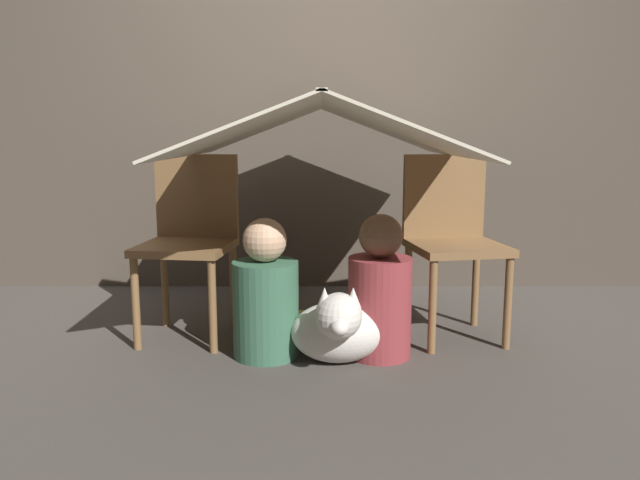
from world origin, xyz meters
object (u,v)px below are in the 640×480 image
at_px(chair_left, 189,235).
at_px(person_front, 264,298).
at_px(dog, 337,328).
at_px(person_second, 378,295).
at_px(chair_right, 450,235).

bearing_deg(chair_left, person_front, -31.53).
relative_size(chair_left, dog, 2.11).
bearing_deg(chair_left, dog, -23.62).
distance_m(chair_left, person_front, 0.54).
height_order(chair_left, person_second, chair_left).
bearing_deg(person_second, chair_right, 39.27).
height_order(chair_left, dog, chair_left).
distance_m(person_front, dog, 0.35).
distance_m(chair_left, dog, 0.87).
relative_size(person_front, dog, 1.49).
bearing_deg(person_front, person_second, 0.64).
bearing_deg(dog, person_second, 31.27).
height_order(person_front, dog, person_front).
bearing_deg(chair_left, person_second, -11.74).
bearing_deg(person_front, chair_right, 19.54).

